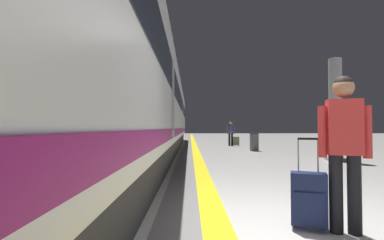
# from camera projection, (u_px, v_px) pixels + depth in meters

# --- Properties ---
(ground_plane) EXTENTS (120.00, 120.00, 0.00)m
(ground_plane) POSITION_uv_depth(u_px,v_px,m) (304.00, 232.00, 3.10)
(ground_plane) COLOR silver
(safety_line_strip) EXTENTS (0.36, 80.00, 0.01)m
(safety_line_strip) POSITION_uv_depth(u_px,v_px,m) (196.00, 153.00, 13.08)
(safety_line_strip) COLOR yellow
(safety_line_strip) RESTS_ON ground
(tactile_edge_band) EXTENTS (0.73, 80.00, 0.01)m
(tactile_edge_band) POSITION_uv_depth(u_px,v_px,m) (188.00, 153.00, 13.08)
(tactile_edge_band) COLOR slate
(tactile_edge_band) RESTS_ON ground
(high_speed_train) EXTENTS (2.94, 33.20, 4.97)m
(high_speed_train) POSITION_uv_depth(u_px,v_px,m) (147.00, 98.00, 12.74)
(high_speed_train) COLOR #38383D
(high_speed_train) RESTS_ON ground
(traveller_foreground) EXTENTS (0.52, 0.29, 1.72)m
(traveller_foreground) POSITION_uv_depth(u_px,v_px,m) (344.00, 141.00, 3.09)
(traveller_foreground) COLOR black
(traveller_foreground) RESTS_ON ground
(rolling_suitcase_foreground) EXTENTS (0.43, 0.34, 1.03)m
(rolling_suitcase_foreground) POSITION_uv_depth(u_px,v_px,m) (309.00, 198.00, 3.18)
(rolling_suitcase_foreground) COLOR #19234C
(rolling_suitcase_foreground) RESTS_ON ground
(passenger_near) EXTENTS (0.51, 0.32, 1.63)m
(passenger_near) POSITION_uv_depth(u_px,v_px,m) (231.00, 131.00, 18.54)
(passenger_near) COLOR black
(passenger_near) RESTS_ON ground
(suitcase_near) EXTENTS (0.38, 0.24, 0.59)m
(suitcase_near) POSITION_uv_depth(u_px,v_px,m) (236.00, 141.00, 18.34)
(suitcase_near) COLOR #596038
(suitcase_near) RESTS_ON ground
(platform_pillar) EXTENTS (0.56, 0.56, 3.60)m
(platform_pillar) POSITION_uv_depth(u_px,v_px,m) (336.00, 112.00, 9.94)
(platform_pillar) COLOR gray
(platform_pillar) RESTS_ON ground
(waste_bin) EXTENTS (0.46, 0.46, 0.91)m
(waste_bin) POSITION_uv_depth(u_px,v_px,m) (254.00, 142.00, 14.25)
(waste_bin) COLOR #4C4C51
(waste_bin) RESTS_ON ground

